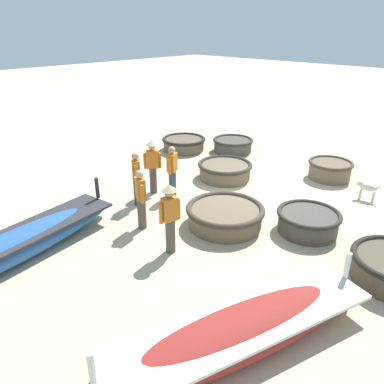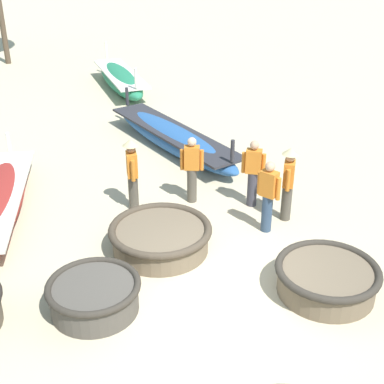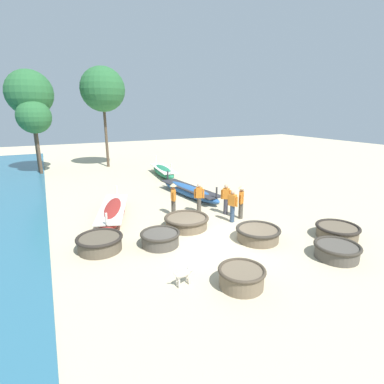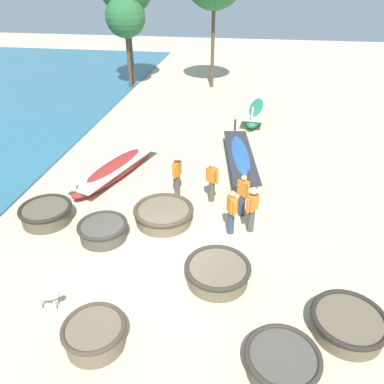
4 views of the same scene
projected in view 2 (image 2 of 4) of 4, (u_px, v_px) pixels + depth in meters
The scene contains 11 objects.
ground_plane at pixel (222, 292), 9.38m from camera, with size 80.00×80.00×0.00m, color #C6B793.
coracle_upturned at pixel (94, 295), 8.82m from camera, with size 1.58×1.58×0.56m.
coracle_far_right at pixel (327, 278), 9.24m from camera, with size 1.82×1.82×0.55m.
coracle_far_left at pixel (160, 237), 10.43m from camera, with size 2.02×2.02×0.54m.
long_boat_white_hull at pixel (173, 138), 14.98m from camera, with size 1.85×5.83×1.13m.
long_boat_blue_hull at pixel (121, 79), 20.10m from camera, with size 1.51×5.00×1.36m.
fisherman_crouching at pixel (192, 168), 11.98m from camera, with size 0.47×0.36×1.57m.
fisherman_standing_left at pixel (253, 172), 11.81m from camera, with size 0.43×0.38×1.57m.
fisherman_by_coracle at pixel (268, 195), 10.83m from camera, with size 0.35×0.49×1.57m.
fisherman_standing_right at pixel (288, 179), 11.19m from camera, with size 0.39×0.43×1.67m.
fisherman_with_hat at pixel (132, 170), 11.61m from camera, with size 0.36×0.52×1.67m.
Camera 2 is at (-3.79, -6.52, 5.88)m, focal length 50.00 mm.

